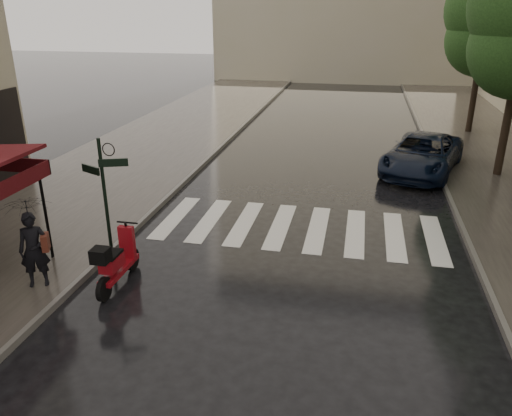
% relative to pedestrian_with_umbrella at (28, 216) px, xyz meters
% --- Properties ---
extents(ground, '(120.00, 120.00, 0.00)m').
position_rel_pedestrian_with_umbrella_xyz_m(ground, '(2.17, -1.53, -1.76)').
color(ground, black).
rests_on(ground, ground).
extents(sidewalk_near, '(6.00, 60.00, 0.12)m').
position_rel_pedestrian_with_umbrella_xyz_m(sidewalk_near, '(-2.33, 10.47, -1.70)').
color(sidewalk_near, '#38332D').
rests_on(sidewalk_near, ground).
extents(curb_near, '(0.12, 60.00, 0.16)m').
position_rel_pedestrian_with_umbrella_xyz_m(curb_near, '(0.72, 10.47, -1.69)').
color(curb_near, '#595651').
rests_on(curb_near, ground).
extents(curb_far, '(0.12, 60.00, 0.16)m').
position_rel_pedestrian_with_umbrella_xyz_m(curb_far, '(9.62, 10.47, -1.69)').
color(curb_far, '#595651').
rests_on(curb_far, ground).
extents(crosswalk, '(7.85, 3.20, 0.01)m').
position_rel_pedestrian_with_umbrella_xyz_m(crosswalk, '(5.15, 4.47, -1.75)').
color(crosswalk, silver).
rests_on(crosswalk, ground).
extents(signpost, '(1.17, 0.29, 3.10)m').
position_rel_pedestrian_with_umbrella_xyz_m(signpost, '(0.98, 1.47, 0.07)').
color(signpost, black).
rests_on(signpost, ground).
extents(tree_far, '(3.80, 3.80, 8.16)m').
position_rel_pedestrian_with_umbrella_xyz_m(tree_far, '(11.87, 17.47, 3.70)').
color(tree_far, black).
rests_on(tree_far, sidewalk_far).
extents(pedestrian_with_umbrella, '(1.35, 1.36, 2.47)m').
position_rel_pedestrian_with_umbrella_xyz_m(pedestrian_with_umbrella, '(0.00, 0.00, 0.00)').
color(pedestrian_with_umbrella, black).
rests_on(pedestrian_with_umbrella, sidewalk_near).
extents(scooter, '(0.51, 1.91, 1.25)m').
position_rel_pedestrian_with_umbrella_xyz_m(scooter, '(1.60, 0.50, -1.18)').
color(scooter, black).
rests_on(scooter, ground).
extents(parked_car, '(3.70, 5.50, 1.40)m').
position_rel_pedestrian_with_umbrella_xyz_m(parked_car, '(8.98, 10.50, -1.06)').
color(parked_car, black).
rests_on(parked_car, ground).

